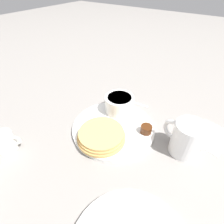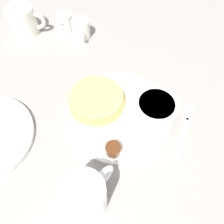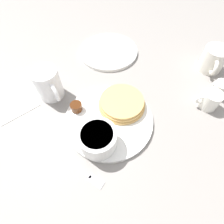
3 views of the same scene
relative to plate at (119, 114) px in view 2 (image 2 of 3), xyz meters
name	(u,v)px [view 2 (image 2 of 3)]	position (x,y,z in m)	size (l,w,h in m)	color
ground_plane	(119,115)	(0.00, 0.00, -0.01)	(4.00, 4.00, 0.00)	gray
plate	(119,114)	(0.00, 0.00, 0.00)	(0.26, 0.26, 0.01)	white
pancake_stack	(96,100)	(0.06, 0.00, 0.02)	(0.14, 0.14, 0.03)	tan
bowl	(155,110)	(-0.08, -0.03, 0.04)	(0.10, 0.10, 0.06)	white
syrup_cup	(113,149)	(-0.04, 0.10, 0.02)	(0.03, 0.03, 0.02)	#47230F
butter_ramekin	(160,119)	(-0.10, -0.02, 0.02)	(0.04, 0.04, 0.04)	white
coffee_mug	(86,196)	(-0.04, 0.21, 0.04)	(0.08, 0.11, 0.10)	white
creamer_pitcher_near	(81,29)	(0.24, -0.20, 0.02)	(0.06, 0.07, 0.06)	white
creamer_pitcher_far	(65,22)	(0.30, -0.21, 0.02)	(0.05, 0.07, 0.05)	white
fork	(186,125)	(-0.16, -0.05, 0.00)	(0.03, 0.15, 0.00)	silver
second_mug	(24,21)	(0.40, -0.14, 0.04)	(0.11, 0.08, 0.08)	silver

